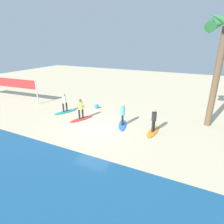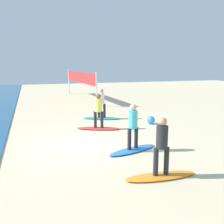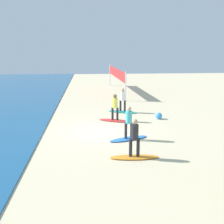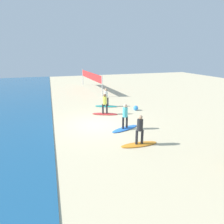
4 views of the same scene
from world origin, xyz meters
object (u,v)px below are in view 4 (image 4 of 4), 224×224
object	(u,v)px
surfboard_blue	(125,129)
surfboard_red	(105,114)
surfer_blue	(125,114)
surfer_orange	(140,127)
surfboard_teal	(106,106)
volleyball_net	(91,77)
surfboard_orange	(139,144)
beach_ball	(136,108)
surfer_red	(105,102)
surfer_teal	(106,96)

from	to	relation	value
surfboard_blue	surfboard_red	world-z (taller)	same
surfer_blue	surfboard_red	xyz separation A→B (m)	(3.45, 0.38, -0.99)
surfer_orange	surfboard_blue	bearing A→B (deg)	-2.11
surfboard_teal	surfboard_blue	bearing A→B (deg)	109.09
surfboard_red	volleyball_net	bearing A→B (deg)	-73.99
surfboard_orange	surfer_orange	world-z (taller)	surfer_orange
surfboard_blue	beach_ball	bearing A→B (deg)	-143.54
surfer_blue	surfboard_teal	world-z (taller)	surfer_blue
surfer_blue	surfer_orange	bearing A→B (deg)	177.89
surfer_red	surfboard_orange	bearing A→B (deg)	-177.07
surfer_orange	beach_ball	size ratio (longest dim) A/B	3.92
surfer_red	surfer_teal	size ratio (longest dim) A/B	1.00
surfboard_blue	beach_ball	size ratio (longest dim) A/B	5.02
surfboard_teal	surfer_teal	xyz separation A→B (m)	(0.00, 0.00, 0.99)
surfer_blue	surfer_teal	distance (m)	5.69
surfboard_red	volleyball_net	xyz separation A→B (m)	(10.77, -1.14, 1.74)
surfer_teal	beach_ball	size ratio (longest dim) A/B	3.92
surfer_orange	surfer_red	bearing A→B (deg)	2.93
surfer_orange	surfboard_blue	xyz separation A→B (m)	(2.33, -0.09, -0.99)
surfer_orange	beach_ball	xyz separation A→B (m)	(6.06, -2.59, -0.83)
surfboard_blue	volleyball_net	bearing A→B (deg)	-112.66
surfboard_red	surfboard_teal	xyz separation A→B (m)	(2.23, -0.75, 0.00)
surfboard_blue	surfer_blue	size ratio (longest dim) A/B	1.28
surfboard_teal	volleyball_net	world-z (taller)	volleyball_net
surfboard_orange	surfboard_teal	world-z (taller)	same
volleyball_net	surfer_red	bearing A→B (deg)	173.98
surfer_red	volleyball_net	distance (m)	10.85
surfboard_blue	surfer_teal	bearing A→B (deg)	-113.34
surfer_orange	surfboard_red	distance (m)	5.87
surfer_red	surfboard_teal	bearing A→B (deg)	-18.59
surfer_blue	surfboard_orange	bearing A→B (deg)	177.89
surfboard_blue	surfboard_red	size ratio (longest dim) A/B	1.00
volleyball_net	beach_ball	distance (m)	10.75
surfer_blue	beach_ball	size ratio (longest dim) A/B	3.92
surfer_orange	volleyball_net	bearing A→B (deg)	-2.90
surfer_orange	surfboard_teal	bearing A→B (deg)	-3.25
surfboard_orange	volleyball_net	size ratio (longest dim) A/B	0.23
volleyball_net	surfer_orange	bearing A→B (deg)	177.10
surfer_red	beach_ball	bearing A→B (deg)	-84.48
surfer_red	surfboard_teal	size ratio (longest dim) A/B	0.78
surfboard_orange	beach_ball	xyz separation A→B (m)	(6.06, -2.59, 0.16)
beach_ball	surfboard_teal	bearing A→B (deg)	47.56
surfboard_orange	surfer_red	size ratio (longest dim) A/B	1.28
surfer_red	surfboard_teal	world-z (taller)	surfer_red
surfer_red	beach_ball	size ratio (longest dim) A/B	3.92
surfboard_orange	surfboard_teal	size ratio (longest dim) A/B	1.00
beach_ball	surfer_teal	bearing A→B (deg)	47.56
surfboard_blue	volleyball_net	size ratio (longest dim) A/B	0.23
surfer_orange	surfboard_blue	size ratio (longest dim) A/B	0.78
surfer_red	surfer_blue	bearing A→B (deg)	-173.68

